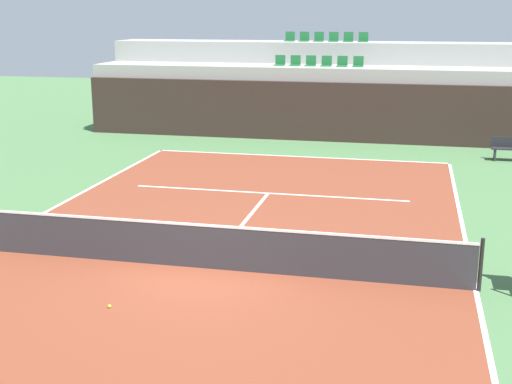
{
  "coord_description": "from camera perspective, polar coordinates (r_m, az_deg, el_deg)",
  "views": [
    {
      "loc": [
        4.05,
        -13.12,
        5.23
      ],
      "look_at": [
        0.62,
        2.0,
        1.2
      ],
      "focal_mm": 48.58,
      "sensor_mm": 36.0,
      "label": 1
    }
  ],
  "objects": [
    {
      "name": "baseline_far",
      "position": [
        25.92,
        3.53,
        2.93
      ],
      "size": [
        11.0,
        0.1,
        0.0
      ],
      "primitive_type": "cube",
      "color": "white",
      "rests_on": "court_surface"
    },
    {
      "name": "seating_row_upper",
      "position": [
        32.7,
        5.79,
        12.44
      ],
      "size": [
        3.83,
        0.44,
        0.44
      ],
      "color": "#1E6633",
      "rests_on": "stands_tier_upper"
    },
    {
      "name": "service_line_far",
      "position": [
        20.6,
        1.01,
        -0.1
      ],
      "size": [
        8.26,
        0.1,
        0.0
      ],
      "primitive_type": "cube",
      "color": "white",
      "rests_on": "court_surface"
    },
    {
      "name": "stands_tier_upper",
      "position": [
        32.75,
        5.68,
        8.78
      ],
      "size": [
        19.78,
        2.4,
        3.93
      ],
      "primitive_type": "cube",
      "color": "#9E9E99",
      "rests_on": "ground_plane"
    },
    {
      "name": "sideline_right",
      "position": [
        14.18,
        17.66,
        -7.73
      ],
      "size": [
        0.1,
        24.0,
        0.0
      ],
      "primitive_type": "cube",
      "color": "white",
      "rests_on": "court_surface"
    },
    {
      "name": "court_surface",
      "position": [
        14.69,
        -4.13,
        -6.3
      ],
      "size": [
        11.0,
        24.0,
        0.01
      ],
      "primitive_type": "cube",
      "color": "brown",
      "rests_on": "ground_plane"
    },
    {
      "name": "stands_tier_lower",
      "position": [
        30.44,
        5.08,
        7.47
      ],
      "size": [
        19.78,
        2.4,
        3.0
      ],
      "primitive_type": "cube",
      "color": "#9E9E99",
      "rests_on": "ground_plane"
    },
    {
      "name": "centre_service_line",
      "position": [
        17.6,
        -1.12,
        -2.67
      ],
      "size": [
        0.1,
        6.4,
        0.0
      ],
      "primitive_type": "cube",
      "color": "white",
      "rests_on": "court_surface"
    },
    {
      "name": "tennis_ball_1",
      "position": [
        13.05,
        -11.98,
        -9.19
      ],
      "size": [
        0.07,
        0.07,
        0.07
      ],
      "primitive_type": "sphere",
      "color": "#CCE033",
      "rests_on": "court_surface"
    },
    {
      "name": "seating_row_lower",
      "position": [
        30.37,
        5.17,
        10.53
      ],
      "size": [
        3.83,
        0.44,
        0.44
      ],
      "color": "#1E6633",
      "rests_on": "stands_tier_lower"
    },
    {
      "name": "ground_plane",
      "position": [
        14.69,
        -4.13,
        -6.32
      ],
      "size": [
        80.0,
        80.0,
        0.0
      ],
      "primitive_type": "plane",
      "color": "#477042"
    },
    {
      "name": "back_wall",
      "position": [
        29.15,
        4.7,
        6.62
      ],
      "size": [
        19.78,
        0.3,
        2.45
      ],
      "primitive_type": "cube",
      "color": "#33231E",
      "rests_on": "ground_plane"
    },
    {
      "name": "tennis_net",
      "position": [
        14.52,
        -4.17,
        -4.44
      ],
      "size": [
        11.08,
        0.08,
        1.07
      ],
      "color": "black",
      "rests_on": "court_surface"
    }
  ]
}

